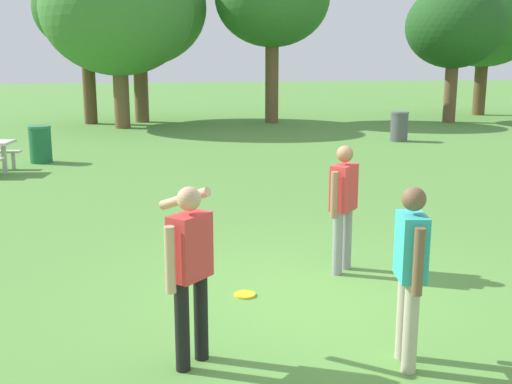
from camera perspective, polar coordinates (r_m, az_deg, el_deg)
name	(u,v)px	position (r m, az deg, el deg)	size (l,w,h in m)	color
ground_plane	(311,296)	(7.36, 5.06, -9.47)	(120.00, 120.00, 0.00)	#568E3D
person_thrower	(189,263)	(5.52, -6.12, -6.42)	(0.48, 0.84, 1.64)	black
person_catcher	(343,200)	(7.95, 7.98, -0.77)	(0.45, 0.46, 1.64)	gray
person_bystander	(410,265)	(5.64, 13.90, -6.50)	(0.29, 0.60, 1.64)	#B7AD93
frisbee	(245,295)	(7.35, -1.04, -9.34)	(0.25, 0.25, 0.03)	yellow
trash_can_beside_table	(40,144)	(17.18, -19.09, 4.14)	(0.59, 0.59, 0.96)	#1E663D
trash_can_further_along	(399,126)	(20.93, 12.94, 5.86)	(0.59, 0.59, 0.96)	#515156
tree_tall_left	(85,9)	(26.58, -15.34, 15.77)	(4.05, 4.05, 6.29)	brown
tree_broad_center	(118,10)	(24.69, -12.53, 15.88)	(5.68, 5.68, 6.81)	brown
tree_far_right	(138,8)	(26.85, -10.72, 16.17)	(5.56, 5.56, 7.01)	brown
tree_back_left	(455,27)	(27.51, 17.68, 14.15)	(3.97, 3.97, 5.60)	brown
tree_back_right	(485,19)	(31.42, 20.19, 14.63)	(5.16, 5.16, 6.61)	brown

